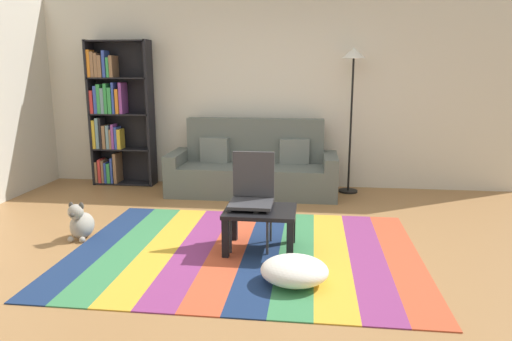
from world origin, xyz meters
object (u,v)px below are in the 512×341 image
at_px(bookshelf, 114,114).
at_px(coffee_table, 260,217).
at_px(standing_lamp, 353,73).
at_px(dog, 81,223).
at_px(pouf, 294,271).
at_px(couch, 253,169).
at_px(folding_chair, 252,191).
at_px(tv_remote, 257,210).

bearing_deg(bookshelf, coffee_table, -44.60).
bearing_deg(standing_lamp, dog, -142.07).
bearing_deg(pouf, dog, 160.38).
distance_m(couch, pouf, 2.84).
height_order(bookshelf, dog, bookshelf).
xyz_separation_m(coffee_table, folding_chair, (-0.09, 0.14, 0.21)).
height_order(coffee_table, tv_remote, tv_remote).
distance_m(coffee_table, folding_chair, 0.27).
distance_m(dog, tv_remote, 1.82).
xyz_separation_m(tv_remote, folding_chair, (-0.07, 0.21, 0.12)).
xyz_separation_m(pouf, tv_remote, (-0.37, 0.61, 0.30)).
relative_size(pouf, tv_remote, 3.59).
bearing_deg(tv_remote, couch, 96.60).
relative_size(couch, folding_chair, 2.51).
bearing_deg(tv_remote, dog, 173.20).
distance_m(dog, folding_chair, 1.77).
height_order(couch, folding_chair, couch).
bearing_deg(coffee_table, bookshelf, 135.40).
height_order(bookshelf, tv_remote, bookshelf).
bearing_deg(dog, folding_chair, 1.45).
bearing_deg(pouf, folding_chair, 118.30).
xyz_separation_m(bookshelf, tv_remote, (2.36, -2.43, -0.62)).
bearing_deg(pouf, coffee_table, 117.18).
height_order(bookshelf, standing_lamp, bookshelf).
height_order(dog, standing_lamp, standing_lamp).
distance_m(bookshelf, dog, 2.49).
distance_m(coffee_table, tv_remote, 0.11).
height_order(couch, bookshelf, bookshelf).
xyz_separation_m(dog, standing_lamp, (2.79, 2.18, 1.46)).
bearing_deg(pouf, bookshelf, 132.06).
distance_m(pouf, folding_chair, 1.02).
bearing_deg(folding_chair, bookshelf, -176.52).
bearing_deg(bookshelf, tv_remote, -45.77).
bearing_deg(folding_chair, couch, 144.49).
xyz_separation_m(bookshelf, pouf, (2.74, -3.03, -0.91)).
bearing_deg(standing_lamp, bookshelf, 178.57).
height_order(couch, standing_lamp, standing_lamp).
height_order(bookshelf, coffee_table, bookshelf).
relative_size(coffee_table, folding_chair, 0.73).
height_order(bookshelf, folding_chair, bookshelf).
distance_m(pouf, dog, 2.30).
bearing_deg(tv_remote, folding_chair, 105.88).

